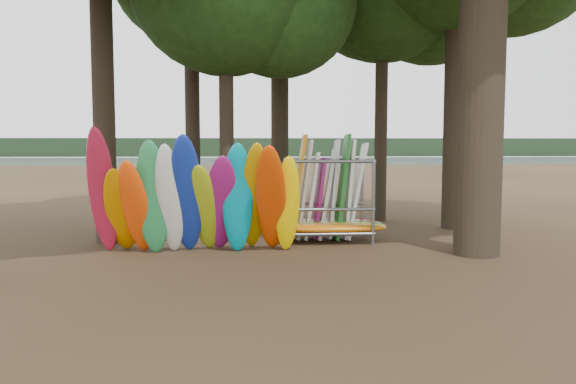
{
  "coord_description": "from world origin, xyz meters",
  "views": [
    {
      "loc": [
        -1.18,
        -12.97,
        2.63
      ],
      "look_at": [
        -0.23,
        1.5,
        1.4
      ],
      "focal_mm": 35.0,
      "sensor_mm": 36.0,
      "label": 1
    }
  ],
  "objects": [
    {
      "name": "storage_rack",
      "position": [
        0.89,
        2.14,
        1.04
      ],
      "size": [
        3.23,
        1.57,
        2.93
      ],
      "color": "slate",
      "rests_on": "ground"
    },
    {
      "name": "lake",
      "position": [
        0.0,
        60.0,
        0.0
      ],
      "size": [
        160.0,
        160.0,
        0.0
      ],
      "primitive_type": "plane",
      "color": "gray",
      "rests_on": "ground"
    },
    {
      "name": "kayak_row",
      "position": [
        -2.56,
        0.41,
        1.29
      ],
      "size": [
        5.03,
        2.32,
        3.19
      ],
      "color": "#B01A38",
      "rests_on": "ground"
    },
    {
      "name": "ground",
      "position": [
        0.0,
        0.0,
        0.0
      ],
      "size": [
        120.0,
        120.0,
        0.0
      ],
      "primitive_type": "plane",
      "color": "#47331E",
      "rests_on": "ground"
    },
    {
      "name": "far_shore",
      "position": [
        0.0,
        110.0,
        2.0
      ],
      "size": [
        160.0,
        4.0,
        4.0
      ],
      "primitive_type": "cube",
      "color": "black",
      "rests_on": "ground"
    }
  ]
}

